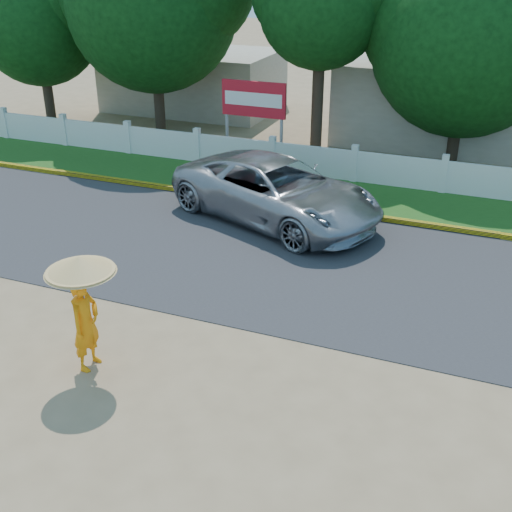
{
  "coord_description": "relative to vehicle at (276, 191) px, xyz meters",
  "views": [
    {
      "loc": [
        4.64,
        -9.74,
        7.49
      ],
      "look_at": [
        0.0,
        2.0,
        1.3
      ],
      "focal_mm": 45.0,
      "sensor_mm": 36.0,
      "label": 1
    }
  ],
  "objects": [
    {
      "name": "building_near",
      "position": [
        4.33,
        10.98,
        0.69
      ],
      "size": [
        10.0,
        6.0,
        3.2
      ],
      "primitive_type": "cube",
      "color": "#B7AD99",
      "rests_on": "ground"
    },
    {
      "name": "ground",
      "position": [
        1.33,
        -7.02,
        -0.91
      ],
      "size": [
        120.0,
        120.0,
        0.0
      ],
      "primitive_type": "plane",
      "color": "#9E8460",
      "rests_on": "ground"
    },
    {
      "name": "vehicle",
      "position": [
        0.0,
        0.0,
        0.0
      ],
      "size": [
        7.22,
        5.21,
        1.83
      ],
      "primitive_type": "imported",
      "rotation": [
        0.0,
        0.0,
        1.2
      ],
      "color": "#9D9FA4",
      "rests_on": "ground"
    },
    {
      "name": "curb",
      "position": [
        1.33,
        1.03,
        -0.83
      ],
      "size": [
        40.0,
        0.18,
        0.16
      ],
      "primitive_type": "cube",
      "color": "yellow",
      "rests_on": "ground"
    },
    {
      "name": "grass_verge",
      "position": [
        1.33,
        2.73,
        -0.9
      ],
      "size": [
        60.0,
        3.5,
        0.03
      ],
      "primitive_type": "cube",
      "color": "#2D601E",
      "rests_on": "ground"
    },
    {
      "name": "building_far",
      "position": [
        -8.67,
        11.98,
        0.49
      ],
      "size": [
        8.0,
        5.0,
        2.8
      ],
      "primitive_type": "cube",
      "color": "#B7AD99",
      "rests_on": "ground"
    },
    {
      "name": "road",
      "position": [
        1.33,
        -2.52,
        -0.9
      ],
      "size": [
        60.0,
        7.0,
        0.02
      ],
      "primitive_type": "cube",
      "color": "#38383A",
      "rests_on": "ground"
    },
    {
      "name": "billboard",
      "position": [
        -2.82,
        5.28,
        1.23
      ],
      "size": [
        2.5,
        0.13,
        2.95
      ],
      "color": "gray",
      "rests_on": "ground"
    },
    {
      "name": "tree_row",
      "position": [
        1.71,
        7.54,
        4.11
      ],
      "size": [
        35.65,
        7.79,
        9.03
      ],
      "color": "#473828",
      "rests_on": "ground"
    },
    {
      "name": "monk_with_parasol",
      "position": [
        -0.84,
        -8.3,
        0.65
      ],
      "size": [
        1.32,
        1.32,
        2.4
      ],
      "color": "orange",
      "rests_on": "ground"
    },
    {
      "name": "fence",
      "position": [
        1.33,
        4.18,
        -0.36
      ],
      "size": [
        40.0,
        0.1,
        1.1
      ],
      "primitive_type": "cube",
      "color": "silver",
      "rests_on": "ground"
    }
  ]
}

